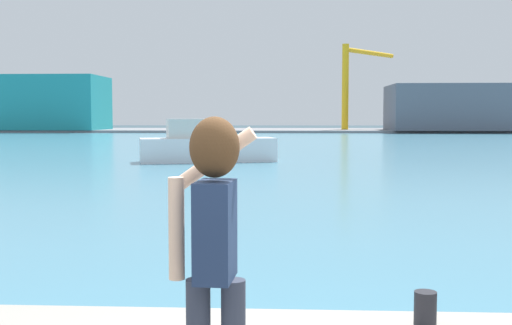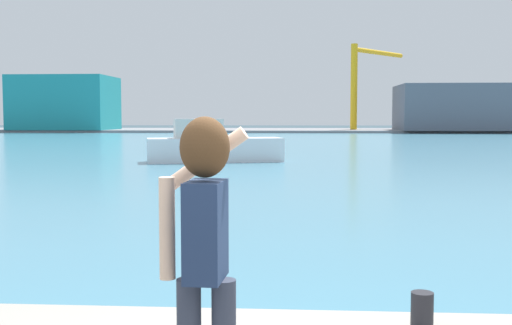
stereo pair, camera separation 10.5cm
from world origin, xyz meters
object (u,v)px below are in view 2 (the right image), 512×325
object	(u,v)px
harbor_bollard	(422,311)
boat_moored	(212,146)
warehouse_right	(461,108)
port_crane	(363,75)
person_photographer	(204,236)
warehouse_left	(65,103)

from	to	relation	value
harbor_bollard	boat_moored	world-z (taller)	boat_moored
warehouse_right	harbor_bollard	bearing A→B (deg)	-104.56
boat_moored	port_crane	size ratio (longest dim) A/B	0.55
boat_moored	person_photographer	bearing A→B (deg)	-97.79
port_crane	harbor_bollard	bearing A→B (deg)	-95.52
person_photographer	harbor_bollard	distance (m)	2.41
boat_moored	warehouse_right	xyz separation A→B (m)	(27.31, 59.48, 2.76)
person_photographer	warehouse_left	bearing A→B (deg)	25.04
warehouse_right	port_crane	size ratio (longest dim) A/B	1.40
person_photographer	warehouse_right	distance (m)	89.76
harbor_bollard	warehouse_right	size ratio (longest dim) A/B	0.02
warehouse_right	warehouse_left	bearing A→B (deg)	179.44
person_photographer	warehouse_left	distance (m)	93.56
person_photographer	harbor_bollard	bearing A→B (deg)	-39.91
person_photographer	warehouse_right	bearing A→B (deg)	-11.50
harbor_bollard	boat_moored	size ratio (longest dim) A/B	0.05
warehouse_left	harbor_bollard	bearing A→B (deg)	-67.46
person_photographer	warehouse_right	size ratio (longest dim) A/B	0.10
person_photographer	harbor_bollard	xyz separation A→B (m)	(1.54, 1.62, -0.91)
warehouse_right	port_crane	world-z (taller)	port_crane
port_crane	warehouse_right	bearing A→B (deg)	-21.47
person_photographer	warehouse_left	size ratio (longest dim) A/B	0.12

